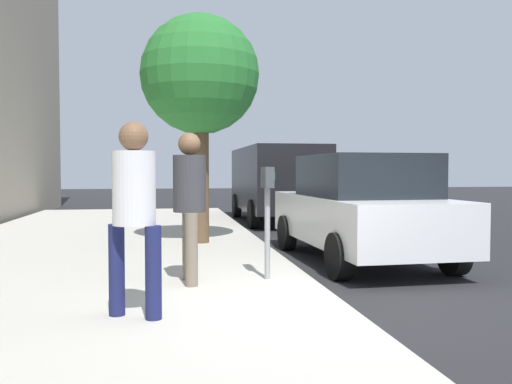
% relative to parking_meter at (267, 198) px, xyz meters
% --- Properties ---
extents(ground_plane, '(80.00, 80.00, 0.00)m').
position_rel_parking_meter_xyz_m(ground_plane, '(-1.15, -0.58, -1.17)').
color(ground_plane, '#232326').
rests_on(ground_plane, ground).
extents(sidewalk_slab, '(28.00, 6.00, 0.15)m').
position_rel_parking_meter_xyz_m(sidewalk_slab, '(-1.15, 2.42, -1.09)').
color(sidewalk_slab, '#B7B2A8').
rests_on(sidewalk_slab, ground_plane).
extents(parking_meter, '(0.36, 0.12, 1.41)m').
position_rel_parking_meter_xyz_m(parking_meter, '(0.00, 0.00, 0.00)').
color(parking_meter, gray).
rests_on(parking_meter, sidewalk_slab).
extents(pedestrian_at_meter, '(0.55, 0.40, 1.82)m').
position_rel_parking_meter_xyz_m(pedestrian_at_meter, '(-0.08, 0.97, 0.07)').
color(pedestrian_at_meter, '#726656').
rests_on(pedestrian_at_meter, sidewalk_slab).
extents(pedestrian_bystander, '(0.40, 0.49, 1.81)m').
position_rel_parking_meter_xyz_m(pedestrian_bystander, '(-1.53, 1.54, 0.06)').
color(pedestrian_bystander, '#191E4C').
rests_on(pedestrian_bystander, sidewalk_slab).
extents(parked_sedan_near, '(4.46, 2.08, 1.77)m').
position_rel_parking_meter_xyz_m(parked_sedan_near, '(1.89, -1.93, -0.27)').
color(parked_sedan_near, silver).
rests_on(parked_sedan_near, ground_plane).
extents(parked_van_far, '(5.20, 2.12, 2.18)m').
position_rel_parking_meter_xyz_m(parked_van_far, '(8.88, -1.93, 0.09)').
color(parked_van_far, black).
rests_on(parked_van_far, ground_plane).
extents(street_tree, '(2.23, 2.23, 4.28)m').
position_rel_parking_meter_xyz_m(street_tree, '(3.57, 0.62, 2.10)').
color(street_tree, brown).
rests_on(street_tree, sidewalk_slab).
extents(traffic_signal, '(0.24, 0.44, 3.60)m').
position_rel_parking_meter_xyz_m(traffic_signal, '(9.11, 0.13, 1.41)').
color(traffic_signal, black).
rests_on(traffic_signal, sidewalk_slab).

